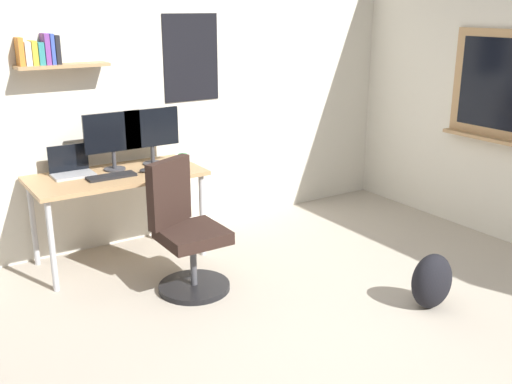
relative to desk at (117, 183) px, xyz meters
The scene contains 11 objects.
ground_plane 2.21m from the desk, 74.08° to the right, with size 5.20×5.20×0.00m, color #ADA393.
wall_back 0.96m from the desk, 35.80° to the left, with size 5.00×0.30×2.60m.
desk is the anchor object (origin of this frame).
office_chair 0.81m from the desk, 73.39° to the right, with size 0.54×0.56×0.95m.
laptop 0.36m from the desk, 152.28° to the left, with size 0.31×0.21×0.23m.
monitor_primary 0.36m from the desk, 73.02° to the left, with size 0.46×0.17×0.46m.
monitor_secondary 0.51m from the desk, 16.58° to the left, with size 0.46×0.17×0.46m.
keyboard 0.14m from the desk, 128.38° to the right, with size 0.37×0.13×0.02m, color black.
computer_mouse 0.25m from the desk, 21.39° to the right, with size 0.10×0.06×0.03m, color #262628.
coffee_mug 0.58m from the desk, ahead, with size 0.08×0.08×0.09m, color #338C4C.
backpack 2.47m from the desk, 52.23° to the right, with size 0.32×0.22×0.39m, color black.
Camera 1 is at (-2.09, -2.31, 1.98)m, focal length 41.64 mm.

